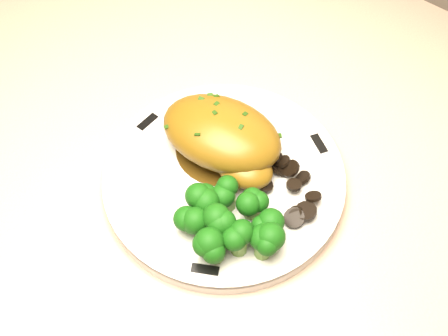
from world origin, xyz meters
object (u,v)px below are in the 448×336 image
Objects in this scene: chicken_breast at (224,137)px; broccoli_florets at (231,221)px; counter at (250,303)px; plate at (224,178)px.

broccoli_florets is at bearing -57.20° from chicken_breast.
broccoli_florets is at bearing -68.07° from counter.
counter is 0.49m from plate.
counter is at bearing 64.26° from chicken_breast.
broccoli_florets is (0.05, -0.12, 0.51)m from counter.
counter is 15.82× the size of chicken_breast.
chicken_breast reaches higher than plate.
plate is 0.04m from chicken_breast.
broccoli_florets is (0.06, -0.07, -0.00)m from chicken_breast.
plate is at bearing -87.91° from counter.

